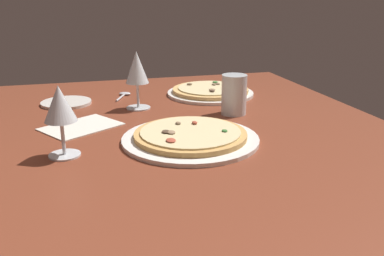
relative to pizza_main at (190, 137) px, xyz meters
The scene contains 9 objects.
dining_table 3.70cm from the pizza_main, 141.40° to the left, with size 150.00×110.00×4.00cm, color brown.
pizza_main is the anchor object (origin of this frame).
pizza_side 47.07cm from the pizza_main, 156.69° to the left, with size 29.45×29.45×3.23cm.
wine_glass_far 34.90cm from the pizza_main, 166.43° to the right, with size 7.31×7.31×17.35cm.
wine_glass_near 30.58cm from the pizza_main, 86.20° to the right, with size 6.97×6.97×15.69cm.
water_glass 26.69cm from the pizza_main, 136.70° to the left, with size 7.26×7.26×11.47cm.
side_plate 52.14cm from the pizza_main, 146.09° to the right, with size 15.59×15.59×0.90cm, color silver.
paper_menu 30.70cm from the pizza_main, 125.45° to the right, with size 13.60×18.77×0.30cm, color silver.
spoon 50.33cm from the pizza_main, 168.10° to the right, with size 11.05×6.43×1.00cm.
Camera 1 is at (93.05, -25.51, 38.52)cm, focal length 39.45 mm.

